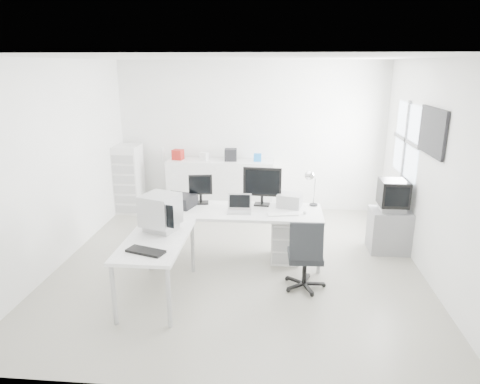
# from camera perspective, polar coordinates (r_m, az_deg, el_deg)

# --- Properties ---
(floor) EXTENTS (5.00, 5.00, 0.01)m
(floor) POSITION_cam_1_polar(r_m,az_deg,el_deg) (6.18, -0.17, -9.46)
(floor) COLOR beige
(floor) RESTS_ON ground
(ceiling) EXTENTS (5.00, 5.00, 0.01)m
(ceiling) POSITION_cam_1_polar(r_m,az_deg,el_deg) (5.55, -0.19, 17.49)
(ceiling) COLOR white
(ceiling) RESTS_ON back_wall
(back_wall) EXTENTS (5.00, 0.02, 2.80)m
(back_wall) POSITION_cam_1_polar(r_m,az_deg,el_deg) (8.15, 1.45, 7.35)
(back_wall) COLOR white
(back_wall) RESTS_ON floor
(left_wall) EXTENTS (0.02, 5.00, 2.80)m
(left_wall) POSITION_cam_1_polar(r_m,az_deg,el_deg) (6.43, -23.01, 3.48)
(left_wall) COLOR white
(left_wall) RESTS_ON floor
(right_wall) EXTENTS (0.02, 5.00, 2.80)m
(right_wall) POSITION_cam_1_polar(r_m,az_deg,el_deg) (6.02, 24.29, 2.50)
(right_wall) COLOR white
(right_wall) RESTS_ON floor
(window) EXTENTS (0.02, 1.20, 1.10)m
(window) POSITION_cam_1_polar(r_m,az_deg,el_deg) (7.09, 21.29, 6.46)
(window) COLOR white
(window) RESTS_ON right_wall
(wall_picture) EXTENTS (0.04, 0.90, 0.60)m
(wall_picture) POSITION_cam_1_polar(r_m,az_deg,el_deg) (6.01, 24.28, 7.36)
(wall_picture) COLOR black
(wall_picture) RESTS_ON right_wall
(main_desk) EXTENTS (2.40, 0.80, 0.75)m
(main_desk) POSITION_cam_1_polar(r_m,az_deg,el_deg) (6.16, -0.48, -5.70)
(main_desk) COLOR white
(main_desk) RESTS_ON floor
(side_desk) EXTENTS (0.70, 1.40, 0.75)m
(side_desk) POSITION_cam_1_polar(r_m,az_deg,el_deg) (5.33, -10.93, -9.78)
(side_desk) COLOR white
(side_desk) RESTS_ON floor
(drawer_pedestal) EXTENTS (0.40, 0.50, 0.60)m
(drawer_pedestal) POSITION_cam_1_polar(r_m,az_deg,el_deg) (6.22, 6.04, -6.35)
(drawer_pedestal) COLOR white
(drawer_pedestal) RESTS_ON floor
(inkjet_printer) EXTENTS (0.54, 0.48, 0.16)m
(inkjet_printer) POSITION_cam_1_polar(r_m,az_deg,el_deg) (6.23, -8.20, -1.14)
(inkjet_printer) COLOR black
(inkjet_printer) RESTS_ON main_desk
(lcd_monitor_small) EXTENTS (0.37, 0.25, 0.43)m
(lcd_monitor_small) POSITION_cam_1_polar(r_m,az_deg,el_deg) (6.28, -5.28, 0.35)
(lcd_monitor_small) COLOR black
(lcd_monitor_small) RESTS_ON main_desk
(lcd_monitor_large) EXTENTS (0.57, 0.27, 0.58)m
(lcd_monitor_large) POSITION_cam_1_polar(r_m,az_deg,el_deg) (6.16, 2.97, 0.80)
(lcd_monitor_large) COLOR black
(lcd_monitor_large) RESTS_ON main_desk
(laptop) EXTENTS (0.31, 0.32, 0.20)m
(laptop) POSITION_cam_1_polar(r_m,az_deg,el_deg) (5.90, -0.10, -1.82)
(laptop) COLOR #B7B7BA
(laptop) RESTS_ON main_desk
(white_keyboard) EXTENTS (0.43, 0.21, 0.02)m
(white_keyboard) POSITION_cam_1_polar(r_m,az_deg,el_deg) (5.86, 5.71, -2.97)
(white_keyboard) COLOR white
(white_keyboard) RESTS_ON main_desk
(white_mouse) EXTENTS (0.05, 0.05, 0.05)m
(white_mouse) POSITION_cam_1_polar(r_m,az_deg,el_deg) (5.92, 8.62, -2.71)
(white_mouse) COLOR white
(white_mouse) RESTS_ON main_desk
(laser_printer) EXTENTS (0.39, 0.36, 0.19)m
(laser_printer) POSITION_cam_1_polar(r_m,az_deg,el_deg) (6.19, 6.64, -1.09)
(laser_printer) COLOR #A2A2A2
(laser_printer) RESTS_ON main_desk
(desk_lamp) EXTENTS (0.18, 0.18, 0.52)m
(desk_lamp) POSITION_cam_1_polar(r_m,az_deg,el_deg) (6.24, 9.89, 0.50)
(desk_lamp) COLOR silver
(desk_lamp) RESTS_ON main_desk
(crt_monitor) EXTENTS (0.53, 0.53, 0.47)m
(crt_monitor) POSITION_cam_1_polar(r_m,az_deg,el_deg) (5.31, -10.57, -2.67)
(crt_monitor) COLOR #B7B7BA
(crt_monitor) RESTS_ON side_desk
(black_keyboard) EXTENTS (0.46, 0.30, 0.03)m
(black_keyboard) POSITION_cam_1_polar(r_m,az_deg,el_deg) (4.82, -12.47, -7.72)
(black_keyboard) COLOR black
(black_keyboard) RESTS_ON side_desk
(office_chair) EXTENTS (0.56, 0.56, 0.94)m
(office_chair) POSITION_cam_1_polar(r_m,az_deg,el_deg) (5.43, 8.70, -8.01)
(office_chair) COLOR #272A2D
(office_chair) RESTS_ON floor
(tv_cabinet) EXTENTS (0.59, 0.48, 0.64)m
(tv_cabinet) POSITION_cam_1_polar(r_m,az_deg,el_deg) (6.83, 19.30, -4.86)
(tv_cabinet) COLOR gray
(tv_cabinet) RESTS_ON floor
(crt_tv) EXTENTS (0.50, 0.48, 0.45)m
(crt_tv) POSITION_cam_1_polar(r_m,az_deg,el_deg) (6.66, 19.75, -0.47)
(crt_tv) COLOR black
(crt_tv) RESTS_ON tv_cabinet
(sideboard) EXTENTS (1.99, 0.50, 0.99)m
(sideboard) POSITION_cam_1_polar(r_m,az_deg,el_deg) (8.14, -2.62, 0.82)
(sideboard) COLOR white
(sideboard) RESTS_ON floor
(clutter_box_a) EXTENTS (0.22, 0.20, 0.19)m
(clutter_box_a) POSITION_cam_1_polar(r_m,az_deg,el_deg) (8.15, -8.28, 4.95)
(clutter_box_a) COLOR #A11C17
(clutter_box_a) RESTS_ON sideboard
(clutter_box_b) EXTENTS (0.18, 0.17, 0.15)m
(clutter_box_b) POSITION_cam_1_polar(r_m,az_deg,el_deg) (8.05, -4.79, 4.78)
(clutter_box_b) COLOR white
(clutter_box_b) RESTS_ON sideboard
(clutter_box_c) EXTENTS (0.23, 0.21, 0.22)m
(clutter_box_c) POSITION_cam_1_polar(r_m,az_deg,el_deg) (7.98, -1.24, 4.99)
(clutter_box_c) COLOR black
(clutter_box_c) RESTS_ON sideboard
(clutter_box_d) EXTENTS (0.14, 0.12, 0.14)m
(clutter_box_d) POSITION_cam_1_polar(r_m,az_deg,el_deg) (7.95, 2.35, 4.63)
(clutter_box_d) COLOR blue
(clutter_box_d) RESTS_ON sideboard
(clutter_bottle) EXTENTS (0.07, 0.07, 0.22)m
(clutter_bottle) POSITION_cam_1_polar(r_m,az_deg,el_deg) (8.26, -10.25, 5.12)
(clutter_bottle) COLOR white
(clutter_bottle) RESTS_ON sideboard
(filing_cabinet) EXTENTS (0.45, 0.53, 1.28)m
(filing_cabinet) POSITION_cam_1_polar(r_m,az_deg,el_deg) (8.37, -14.57, 1.73)
(filing_cabinet) COLOR white
(filing_cabinet) RESTS_ON floor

